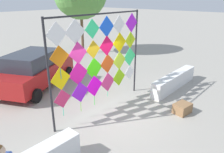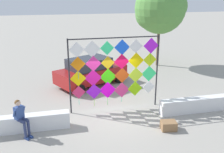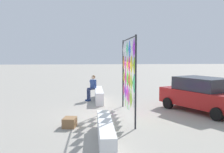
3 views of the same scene
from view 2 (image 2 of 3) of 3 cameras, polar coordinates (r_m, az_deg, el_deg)
ground at (r=12.33m, az=0.49°, el=-8.54°), size 120.00×120.00×0.00m
plaza_ledge_left at (r=11.48m, az=-18.18°, el=-9.68°), size 3.48×0.45×0.70m
plaza_ledge_right at (r=13.16m, az=17.70°, el=-5.99°), size 3.48×0.45×0.70m
kite_display_rack at (r=12.26m, az=0.63°, el=1.92°), size 4.37×0.10×3.59m
seated_vendor at (r=10.87m, az=-19.40°, el=-8.11°), size 0.72×0.74×1.55m
parked_car at (r=16.10m, az=-4.71°, el=1.18°), size 4.77×3.67×1.70m
cardboard_box_large at (r=11.32m, az=12.35°, el=-10.50°), size 0.69×0.57×0.38m
tree_far_right at (r=20.20m, az=10.58°, el=14.40°), size 3.80×3.80×6.29m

